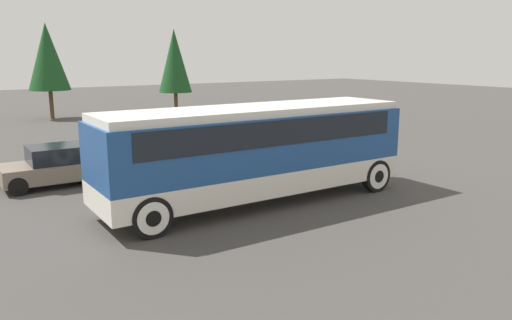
{
  "coord_description": "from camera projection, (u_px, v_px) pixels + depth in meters",
  "views": [
    {
      "loc": [
        -8.14,
        -12.39,
        4.46
      ],
      "look_at": [
        0.0,
        0.0,
        1.33
      ],
      "focal_mm": 35.0,
      "sensor_mm": 36.0,
      "label": 1
    }
  ],
  "objects": [
    {
      "name": "ground_plane",
      "position": [
        256.0,
        202.0,
        15.43
      ],
      "size": [
        120.0,
        120.0,
        0.0
      ],
      "primitive_type": "plane",
      "color": "#423F3D"
    },
    {
      "name": "tour_bus",
      "position": [
        259.0,
        145.0,
        15.11
      ],
      "size": [
        9.76,
        2.61,
        2.95
      ],
      "color": "silver",
      "rests_on": "ground_plane"
    },
    {
      "name": "parked_car_near",
      "position": [
        243.0,
        135.0,
        24.23
      ],
      "size": [
        4.78,
        1.9,
        1.31
      ],
      "color": "#2D5638",
      "rests_on": "ground_plane"
    },
    {
      "name": "parked_car_mid",
      "position": [
        70.0,
        164.0,
        17.61
      ],
      "size": [
        4.65,
        1.85,
        1.38
      ],
      "color": "#7A6B5B",
      "rests_on": "ground_plane"
    },
    {
      "name": "tree_left",
      "position": [
        175.0,
        61.0,
        37.06
      ],
      "size": [
        2.45,
        2.45,
        6.35
      ],
      "color": "brown",
      "rests_on": "ground_plane"
    },
    {
      "name": "tree_center",
      "position": [
        48.0,
        57.0,
        34.71
      ],
      "size": [
        2.82,
        2.82,
        6.66
      ],
      "color": "brown",
      "rests_on": "ground_plane"
    }
  ]
}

